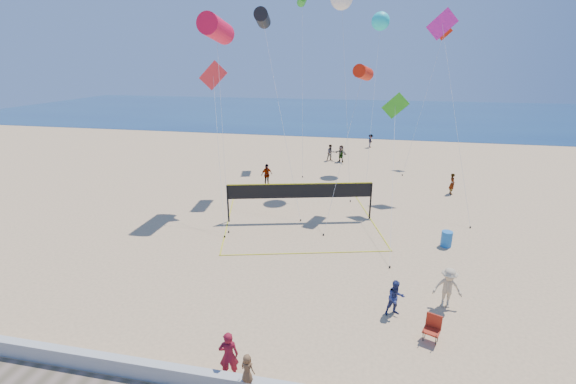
% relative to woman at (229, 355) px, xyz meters
% --- Properties ---
extents(ground, '(120.00, 120.00, 0.00)m').
position_rel_woman_xyz_m(ground, '(1.70, 2.46, -0.82)').
color(ground, tan).
rests_on(ground, ground).
extents(ocean, '(140.00, 50.00, 0.03)m').
position_rel_woman_xyz_m(ocean, '(1.70, 64.46, -0.80)').
color(ocean, navy).
rests_on(ocean, ground).
extents(woman, '(0.68, 0.55, 1.63)m').
position_rel_woman_xyz_m(woman, '(0.00, 0.00, 0.00)').
color(woman, maroon).
rests_on(woman, ground).
extents(toddler, '(0.50, 0.40, 0.89)m').
position_rel_woman_xyz_m(toddler, '(0.78, -0.61, 0.23)').
color(toddler, brown).
rests_on(toddler, seawall).
extents(bystander_a, '(0.85, 0.76, 1.45)m').
position_rel_woman_xyz_m(bystander_a, '(5.14, 4.20, -0.09)').
color(bystander_a, navy).
rests_on(bystander_a, ground).
extents(bystander_b, '(1.12, 0.67, 1.69)m').
position_rel_woman_xyz_m(bystander_b, '(7.15, 5.11, 0.03)').
color(bystander_b, tan).
rests_on(bystander_b, ground).
extents(far_person_0, '(0.97, 1.02, 1.70)m').
position_rel_woman_xyz_m(far_person_0, '(-3.69, 18.90, 0.03)').
color(far_person_0, gray).
rests_on(far_person_0, ground).
extents(far_person_1, '(1.49, 1.25, 1.61)m').
position_rel_woman_xyz_m(far_person_1, '(1.45, 27.35, -0.01)').
color(far_person_1, gray).
rests_on(far_person_1, ground).
extents(far_person_2, '(0.43, 0.60, 1.55)m').
position_rel_woman_xyz_m(far_person_2, '(10.01, 19.53, -0.04)').
color(far_person_2, gray).
rests_on(far_person_2, ground).
extents(far_person_3, '(0.95, 0.86, 1.58)m').
position_rel_woman_xyz_m(far_person_3, '(0.43, 27.61, -0.03)').
color(far_person_3, gray).
rests_on(far_person_3, ground).
extents(far_person_4, '(0.76, 1.06, 1.48)m').
position_rel_woman_xyz_m(far_person_4, '(4.23, 34.51, -0.08)').
color(far_person_4, gray).
rests_on(far_person_4, ground).
extents(camp_chair, '(0.67, 0.78, 1.09)m').
position_rel_woman_xyz_m(camp_chair, '(6.32, 2.97, -0.26)').
color(camp_chair, '#9F2312').
rests_on(camp_chair, ground).
extents(trash_barrel, '(0.67, 0.67, 0.83)m').
position_rel_woman_xyz_m(trash_barrel, '(8.13, 10.64, -0.40)').
color(trash_barrel, blue).
rests_on(trash_barrel, ground).
extents(volleyball_net, '(10.70, 10.60, 2.36)m').
position_rel_woman_xyz_m(volleyball_net, '(0.01, 12.56, 0.79)').
color(volleyball_net, black).
rests_on(volleyball_net, ground).
extents(kite_0, '(2.47, 5.98, 11.84)m').
position_rel_woman_xyz_m(kite_0, '(-5.39, 14.36, 10.18)').
color(kite_0, red).
rests_on(kite_0, ground).
extents(kite_1, '(4.36, 6.97, 12.51)m').
position_rel_woman_xyz_m(kite_1, '(-3.59, 18.18, 11.08)').
color(kite_1, black).
rests_on(kite_1, ground).
extents(kite_2, '(2.24, 6.05, 9.07)m').
position_rel_woman_xyz_m(kite_2, '(3.26, 15.65, 7.72)').
color(kite_2, red).
rests_on(kite_2, ground).
extents(kite_3, '(3.01, 5.00, 9.26)m').
position_rel_woman_xyz_m(kite_3, '(-5.59, 13.94, 7.16)').
color(kite_3, red).
rests_on(kite_3, ground).
extents(kite_4, '(1.67, 8.48, 7.43)m').
position_rel_woman_xyz_m(kite_4, '(5.30, 15.57, 5.42)').
color(kite_4, green).
rests_on(kite_4, ground).
extents(kite_5, '(2.90, 7.05, 12.52)m').
position_rel_woman_xyz_m(kite_5, '(8.20, 19.90, 10.18)').
color(kite_5, '#D31CA4').
rests_on(kite_5, ground).
extents(kite_7, '(1.77, 9.26, 13.02)m').
position_rel_woman_xyz_m(kite_7, '(4.24, 26.40, 11.46)').
color(kite_7, '#1BE2E0').
rests_on(kite_7, ground).
extents(kite_8, '(1.77, 6.50, 14.63)m').
position_rel_woman_xyz_m(kite_8, '(-2.41, 27.01, 13.29)').
color(kite_8, green).
rests_on(kite_8, ground).
extents(kite_9, '(3.64, 5.96, 12.26)m').
position_rel_woman_xyz_m(kite_9, '(9.56, 29.02, 9.74)').
color(kite_9, red).
rests_on(kite_9, ground).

